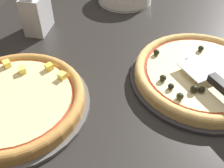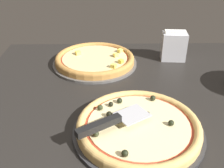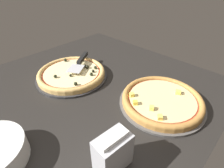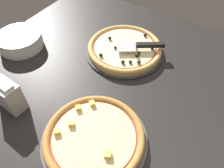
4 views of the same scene
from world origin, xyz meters
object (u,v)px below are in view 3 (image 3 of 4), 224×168
object	(u,v)px
pizza_front	(72,73)
pizza_back	(162,99)
serving_spatula	(81,60)
napkin_holder	(113,152)

from	to	relation	value
pizza_front	pizza_back	world-z (taller)	pizza_front
serving_spatula	napkin_holder	xyz separation A→B (cm)	(30.48, 54.12, 0.64)
pizza_back	pizza_front	bearing A→B (deg)	-73.04
pizza_front	serving_spatula	size ratio (longest dim) A/B	1.67
pizza_front	pizza_back	distance (cm)	48.98
pizza_front	napkin_holder	size ratio (longest dim) A/B	2.60
pizza_front	serving_spatula	world-z (taller)	serving_spatula
pizza_back	napkin_holder	distance (cm)	36.07
pizza_back	serving_spatula	bearing A→B (deg)	-84.15
pizza_front	pizza_back	bearing A→B (deg)	106.96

